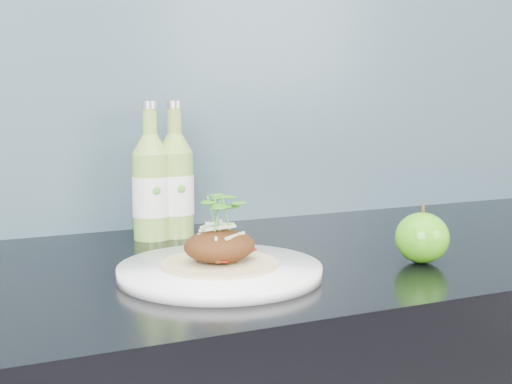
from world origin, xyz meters
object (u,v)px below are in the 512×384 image
at_px(dinner_plate, 220,271).
at_px(cider_bottle_right, 176,185).
at_px(cider_bottle_left, 151,187).
at_px(green_apple, 422,238).

bearing_deg(dinner_plate, cider_bottle_right, 83.06).
xyz_separation_m(dinner_plate, cider_bottle_left, (-0.01, 0.28, 0.08)).
bearing_deg(cider_bottle_right, green_apple, -38.01).
bearing_deg(dinner_plate, green_apple, -9.32).
distance_m(dinner_plate, cider_bottle_right, 0.29).
distance_m(green_apple, cider_bottle_right, 0.42).
xyz_separation_m(green_apple, cider_bottle_right, (-0.25, 0.33, 0.05)).
height_order(cider_bottle_left, cider_bottle_right, same).
relative_size(dinner_plate, cider_bottle_right, 1.27).
height_order(dinner_plate, cider_bottle_left, cider_bottle_left).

